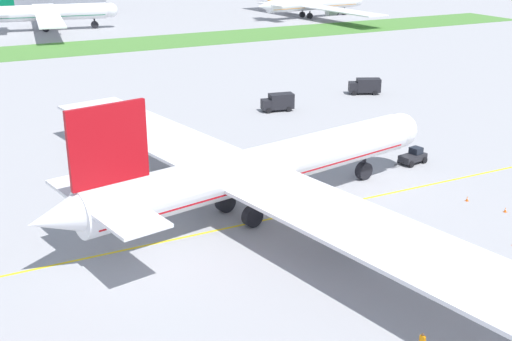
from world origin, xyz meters
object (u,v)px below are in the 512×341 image
ground_crew_marshaller_front (422,340)px  ground_crew_wingwalker_port (444,290)px  service_truck_baggage_loader (278,102)px  pushback_tug (413,156)px  parked_airliner_far_centre (51,13)px  parked_airliner_far_right (311,4)px  service_truck_fuel_bowser (365,86)px  traffic_cone_port_wing (467,199)px  airliner_foreground (257,169)px  traffic_cone_near_nose (505,210)px

ground_crew_marshaller_front → ground_crew_wingwalker_port: bearing=36.3°
ground_crew_wingwalker_port → service_truck_baggage_loader: 65.31m
pushback_tug → parked_airliner_far_centre: 155.89m
service_truck_baggage_loader → ground_crew_marshaller_front: bearing=-110.2°
parked_airliner_far_centre → parked_airliner_far_right: parked_airliner_far_centre is taller
pushback_tug → service_truck_fuel_bowser: service_truck_fuel_bowser is taller
ground_crew_marshaller_front → service_truck_baggage_loader: service_truck_baggage_loader is taller
ground_crew_marshaller_front → parked_airliner_far_centre: 189.28m
traffic_cone_port_wing → ground_crew_wingwalker_port: bearing=-138.6°
pushback_tug → ground_crew_wingwalker_port: (-21.20, -29.54, 0.01)m
pushback_tug → parked_airliner_far_right: bearing=63.3°
traffic_cone_port_wing → service_truck_baggage_loader: service_truck_baggage_loader is taller
airliner_foreground → service_truck_baggage_loader: airliner_foreground is taller
airliner_foreground → traffic_cone_near_nose: 28.87m
service_truck_fuel_bowser → parked_airliner_far_right: bearing=63.4°
service_truck_fuel_bowser → parked_airliner_far_centre: (-37.68, 117.93, 3.87)m
ground_crew_marshaller_front → parked_airliner_far_right: 205.14m
parked_airliner_far_right → service_truck_fuel_bowser: bearing=-116.6°
airliner_foreground → ground_crew_marshaller_front: airliner_foreground is taller
ground_crew_wingwalker_port → parked_airliner_far_centre: size_ratio=0.03×
ground_crew_marshaller_front → pushback_tug: bearing=51.1°
traffic_cone_port_wing → service_truck_baggage_loader: 46.77m
service_truck_baggage_loader → traffic_cone_port_wing: bearing=-90.1°
pushback_tug → ground_crew_marshaller_front: pushback_tug is taller
airliner_foreground → parked_airliner_far_centre: (7.76, 159.84, 0.26)m
traffic_cone_near_nose → parked_airliner_far_centre: parked_airliner_far_centre is taller
service_truck_baggage_loader → parked_airliner_far_right: 134.57m
service_truck_fuel_bowser → service_truck_baggage_loader: bearing=-170.6°
pushback_tug → parked_airliner_far_right: size_ratio=0.08×
traffic_cone_near_nose → service_truck_fuel_bowser: size_ratio=0.09×
service_truck_baggage_loader → parked_airliner_far_right: (75.51, 111.35, 3.20)m
ground_crew_wingwalker_port → pushback_tug: bearing=54.3°
service_truck_fuel_bowser → pushback_tug: bearing=-116.8°
ground_crew_marshaller_front → parked_airliner_far_centre: bearing=87.4°
traffic_cone_port_wing → traffic_cone_near_nose: bearing=-71.1°
ground_crew_marshaller_front → parked_airliner_far_centre: (8.62, 189.03, 4.54)m
airliner_foreground → pushback_tug: (26.93, 5.19, -4.26)m
traffic_cone_near_nose → service_truck_baggage_loader: 51.25m
service_truck_fuel_bowser → airliner_foreground: bearing=-137.3°
pushback_tug → traffic_cone_port_wing: 13.95m
service_truck_baggage_loader → traffic_cone_near_nose: bearing=-88.4°
traffic_cone_port_wing → parked_airliner_far_right: bearing=64.4°
pushback_tug → traffic_cone_near_nose: 18.13m
parked_airliner_far_centre → traffic_cone_near_nose: bearing=-84.2°
ground_crew_wingwalker_port → ground_crew_marshaller_front: (-6.59, -4.84, -0.04)m
airliner_foreground → pushback_tug: 27.75m
traffic_cone_port_wing → service_truck_fuel_bowser: (21.60, 50.30, 1.36)m
traffic_cone_port_wing → parked_airliner_far_centre: size_ratio=0.01×
airliner_foreground → service_truck_baggage_loader: (23.95, 38.36, -3.61)m
traffic_cone_near_nose → parked_airliner_far_right: size_ratio=0.01×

